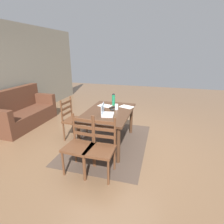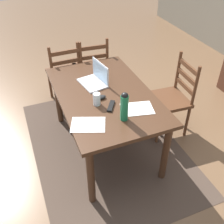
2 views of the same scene
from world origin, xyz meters
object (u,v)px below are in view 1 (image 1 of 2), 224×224
object	(u,v)px
drinking_glass	(116,107)
tv_remote	(113,108)
chair_left_far	(80,145)
computer_mouse	(112,110)
chair_left_near	(101,149)
laptop	(106,112)
dining_table	(108,116)
couch	(22,113)
water_bottle	(114,99)
chair_far_head	(73,120)

from	to	relation	value
drinking_glass	tv_remote	world-z (taller)	drinking_glass
chair_left_far	computer_mouse	bearing A→B (deg)	-12.62
chair_left_near	tv_remote	xyz separation A→B (m)	(1.27, 0.16, 0.29)
tv_remote	laptop	bearing A→B (deg)	121.90
chair_left_far	computer_mouse	xyz separation A→B (m)	(1.10, -0.25, 0.30)
laptop	chair_left_far	bearing A→B (deg)	166.27
chair_left_far	tv_remote	distance (m)	1.31
dining_table	computer_mouse	xyz separation A→B (m)	(0.08, -0.06, 0.11)
chair_left_far	couch	bearing A→B (deg)	60.21
dining_table	computer_mouse	bearing A→B (deg)	-38.92
water_bottle	computer_mouse	xyz separation A→B (m)	(-0.38, -0.08, -0.13)
couch	chair_left_far	bearing A→B (deg)	-119.79
laptop	computer_mouse	size ratio (longest dim) A/B	3.54
computer_mouse	tv_remote	distance (m)	0.17
chair_left_near	dining_table	bearing A→B (deg)	10.23
couch	drinking_glass	xyz separation A→B (m)	(-0.19, -2.70, 0.45)
couch	tv_remote	size ratio (longest dim) A/B	10.59
dining_table	chair_left_near	distance (m)	1.05
dining_table	drinking_glass	world-z (taller)	drinking_glass
chair_far_head	couch	size ratio (longest dim) A/B	0.53
laptop	tv_remote	bearing A→B (deg)	-1.50
chair_left_near	drinking_glass	bearing A→B (deg)	2.39
chair_left_near	drinking_glass	world-z (taller)	chair_left_near
laptop	chair_left_near	bearing A→B (deg)	-167.84
couch	computer_mouse	xyz separation A→B (m)	(-0.26, -2.63, 0.40)
computer_mouse	couch	bearing A→B (deg)	79.74
dining_table	chair_far_head	xyz separation A→B (m)	(0.00, 0.83, -0.18)
chair_left_near	computer_mouse	xyz separation A→B (m)	(1.10, 0.12, 0.30)
chair_left_far	computer_mouse	size ratio (longest dim) A/B	9.50
chair_far_head	water_bottle	size ratio (longest dim) A/B	3.37
couch	laptop	world-z (taller)	couch
chair_far_head	drinking_glass	world-z (taller)	chair_far_head
chair_far_head	laptop	distance (m)	0.94
laptop	drinking_glass	size ratio (longest dim) A/B	2.89
tv_remote	couch	bearing A→B (deg)	31.26
chair_far_head	chair_left_far	world-z (taller)	same
dining_table	chair_left_far	size ratio (longest dim) A/B	1.54
couch	tv_remote	world-z (taller)	couch
laptop	couch	bearing A→B (deg)	77.60
drinking_glass	dining_table	bearing A→B (deg)	138.96
drinking_glass	tv_remote	xyz separation A→B (m)	(0.09, 0.11, -0.05)
chair_left_far	couch	size ratio (longest dim) A/B	0.53
couch	water_bottle	world-z (taller)	water_bottle
computer_mouse	chair_left_near	bearing A→B (deg)	-178.38
chair_left_far	drinking_glass	world-z (taller)	chair_left_far
chair_left_far	tv_remote	bearing A→B (deg)	-9.28
chair_left_near	water_bottle	size ratio (longest dim) A/B	3.37
laptop	water_bottle	distance (m)	0.69
tv_remote	dining_table	bearing A→B (deg)	117.58
water_bottle	tv_remote	xyz separation A→B (m)	(-0.21, -0.04, -0.14)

